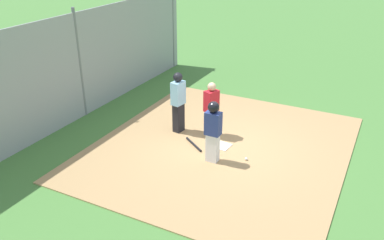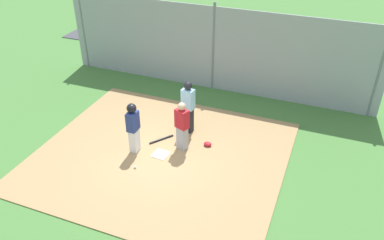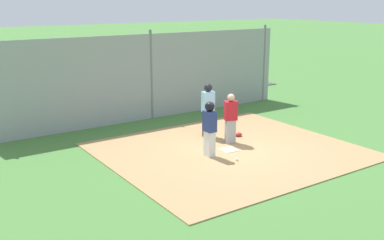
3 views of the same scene
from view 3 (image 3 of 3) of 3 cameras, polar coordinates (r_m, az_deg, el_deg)
ground_plane at (r=13.67m, az=4.70°, el=-3.92°), size 140.00×140.00×0.00m
dirt_infield at (r=13.66m, az=4.71°, el=-3.86°), size 7.20×6.40×0.03m
home_plate at (r=13.66m, az=4.71°, el=-3.76°), size 0.48×0.48×0.02m
catcher at (r=14.11m, az=4.89°, el=0.28°), size 0.45×0.38×1.58m
umpire at (r=14.69m, az=2.03°, el=1.40°), size 0.42×0.32×1.77m
runner at (r=12.85m, az=2.24°, el=-0.70°), size 0.28×0.38×1.61m
baseball_bat at (r=13.99m, az=1.95°, el=-3.16°), size 0.54×0.72×0.06m
catcher_mask at (r=15.03m, az=5.90°, el=-1.83°), size 0.24×0.20×0.12m
baseball at (r=12.79m, az=5.70°, el=-4.97°), size 0.07×0.07×0.07m
backstop_fence at (r=17.09m, az=-5.16°, el=5.45°), size 12.00×0.10×3.35m
parking_lot at (r=21.87m, az=-11.56°, el=3.09°), size 18.00×5.20×0.04m
parked_car_white at (r=24.54m, az=1.96°, el=6.06°), size 4.40×2.34×1.28m
parked_car_green at (r=21.29m, az=-11.77°, el=4.38°), size 4.26×2.01×1.28m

